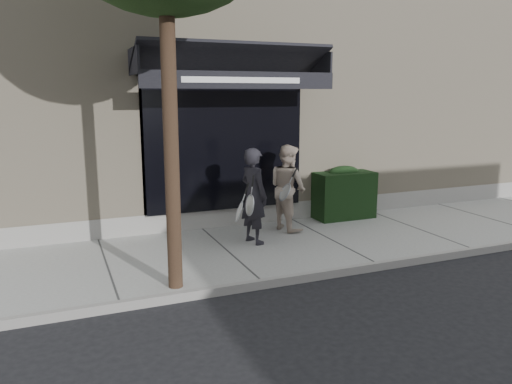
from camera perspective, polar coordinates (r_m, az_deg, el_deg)
name	(u,v)px	position (r m, az deg, el deg)	size (l,w,h in m)	color
ground	(327,244)	(9.53, 8.13, -5.87)	(80.00, 80.00, 0.00)	black
sidewalk	(327,241)	(9.52, 8.14, -5.53)	(20.00, 3.00, 0.12)	gray
curb	(377,266)	(8.28, 13.61, -8.23)	(20.00, 0.10, 0.14)	gray
building_facade	(236,95)	(13.61, -2.34, 11.01)	(14.30, 8.04, 5.64)	beige
hedge	(343,193)	(10.97, 9.90, -0.12)	(1.30, 0.70, 1.14)	black
pedestrian_front	(254,196)	(8.90, -0.27, -0.47)	(0.82, 0.92, 1.73)	black
pedestrian_back	(288,187)	(9.82, 3.65, 0.53)	(0.80, 0.95, 1.69)	#B9A694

